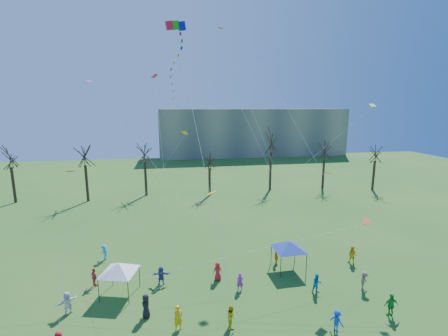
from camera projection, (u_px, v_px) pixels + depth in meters
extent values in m
cube|color=gray|center=(252.00, 132.00, 102.56)|extent=(60.00, 14.00, 15.00)
cylinder|color=black|center=(14.00, 185.00, 51.09)|extent=(0.44, 0.44, 5.99)
cylinder|color=black|center=(87.00, 183.00, 51.79)|extent=(0.44, 0.44, 6.15)
cylinder|color=black|center=(146.00, 178.00, 55.37)|extent=(0.44, 0.44, 6.17)
cylinder|color=black|center=(210.00, 182.00, 55.26)|extent=(0.44, 0.44, 5.00)
cylinder|color=black|center=(270.00, 171.00, 58.89)|extent=(0.44, 0.44, 7.32)
cylinder|color=black|center=(323.00, 174.00, 60.16)|extent=(0.44, 0.44, 5.80)
cylinder|color=black|center=(374.00, 175.00, 59.03)|extent=(0.44, 0.44, 5.64)
cube|color=red|center=(169.00, 25.00, 26.22)|extent=(0.71, 1.04, 0.97)
cube|color=#149917|center=(175.00, 26.00, 26.31)|extent=(0.71, 1.04, 0.97)
cube|color=#0D0FAB|center=(182.00, 26.00, 26.40)|extent=(0.71, 1.04, 0.97)
cylinder|color=white|center=(203.00, 161.00, 21.78)|extent=(0.02, 0.02, 24.13)
cylinder|color=#3F3F44|center=(99.00, 291.00, 25.07)|extent=(0.08, 0.08, 2.00)
cylinder|color=#3F3F44|center=(128.00, 292.00, 24.84)|extent=(0.08, 0.08, 2.00)
cylinder|color=#3F3F44|center=(112.00, 275.00, 27.48)|extent=(0.08, 0.08, 2.00)
cylinder|color=#3F3F44|center=(139.00, 276.00, 27.25)|extent=(0.08, 0.08, 2.00)
pyramid|color=white|center=(119.00, 268.00, 25.89)|extent=(3.67, 3.67, 0.86)
cylinder|color=#3F3F44|center=(281.00, 267.00, 28.71)|extent=(0.07, 0.07, 2.06)
cylinder|color=#3F3F44|center=(306.00, 264.00, 29.20)|extent=(0.07, 0.07, 2.06)
cylinder|color=#3F3F44|center=(271.00, 255.00, 31.17)|extent=(0.07, 0.07, 2.06)
cylinder|color=#3F3F44|center=(295.00, 252.00, 31.66)|extent=(0.07, 0.07, 2.06)
pyramid|color=#203BA4|center=(289.00, 245.00, 29.90)|extent=(3.93, 3.93, 0.88)
imported|color=yellow|center=(178.00, 318.00, 21.93)|extent=(0.80, 0.69, 1.86)
imported|color=yellow|center=(232.00, 316.00, 22.29)|extent=(0.71, 0.88, 1.71)
imported|color=blue|center=(337.00, 321.00, 21.86)|extent=(1.04, 1.19, 1.59)
imported|color=green|center=(391.00, 305.00, 23.40)|extent=(1.09, 0.52, 1.81)
imported|color=white|center=(67.00, 303.00, 23.74)|extent=(1.59, 1.44, 1.76)
imported|color=black|center=(146.00, 306.00, 23.28)|extent=(0.69, 0.97, 1.84)
imported|color=purple|center=(240.00, 282.00, 26.74)|extent=(0.65, 0.51, 1.57)
imported|color=#0B76A5|center=(317.00, 284.00, 26.37)|extent=(0.86, 0.69, 1.69)
imported|color=#916C4F|center=(364.00, 281.00, 26.73)|extent=(1.25, 1.19, 1.70)
imported|color=#CB4345|center=(94.00, 277.00, 27.36)|extent=(0.92, 1.03, 1.67)
imported|color=#444693|center=(161.00, 275.00, 27.67)|extent=(1.61, 0.65, 1.69)
imported|color=red|center=(218.00, 271.00, 28.32)|extent=(0.92, 0.67, 1.73)
imported|color=#CE660A|center=(276.00, 255.00, 31.38)|extent=(0.67, 0.77, 1.78)
imported|color=gold|center=(353.00, 255.00, 31.26)|extent=(1.13, 1.13, 1.85)
imported|color=#1CAAE1|center=(104.00, 252.00, 32.09)|extent=(1.20, 1.14, 1.63)
cube|color=#F0350C|center=(70.00, 171.00, 23.58)|extent=(0.63, 0.79, 0.22)
cylinder|color=white|center=(65.00, 246.00, 21.61)|extent=(0.01, 0.01, 10.85)
cube|color=#F1287C|center=(155.00, 76.00, 31.24)|extent=(0.79, 0.78, 0.38)
cylinder|color=white|center=(164.00, 174.00, 26.55)|extent=(0.01, 0.01, 21.61)
cube|color=yellow|center=(212.00, 193.00, 24.28)|extent=(0.71, 0.60, 0.30)
cylinder|color=white|center=(221.00, 249.00, 23.24)|extent=(0.01, 0.01, 8.24)
cube|color=#1BD0C3|center=(237.00, 97.00, 28.27)|extent=(0.59, 0.49, 0.32)
cylinder|color=white|center=(281.00, 192.00, 25.02)|extent=(0.01, 0.01, 18.78)
cube|color=blue|center=(259.00, 58.00, 37.17)|extent=(0.92, 0.85, 0.24)
cylinder|color=white|center=(310.00, 151.00, 30.25)|extent=(0.01, 0.01, 27.93)
cube|color=#D7451A|center=(366.00, 221.00, 24.69)|extent=(0.84, 0.85, 0.35)
cylinder|color=white|center=(220.00, 259.00, 24.17)|extent=(0.01, 0.01, 23.83)
cube|color=#ADDD34|center=(373.00, 105.00, 32.31)|extent=(0.67, 0.77, 0.31)
cylinder|color=white|center=(278.00, 187.00, 27.76)|extent=(0.01, 0.01, 28.19)
cube|color=#BD36B7|center=(89.00, 81.00, 33.80)|extent=(0.95, 0.96, 0.31)
cylinder|color=white|center=(156.00, 167.00, 30.22)|extent=(0.01, 0.01, 25.37)
cube|color=#FF3F0D|center=(220.00, 28.00, 36.25)|extent=(0.69, 0.58, 0.22)
cylinder|color=white|center=(261.00, 133.00, 31.26)|extent=(0.01, 0.01, 28.42)
cube|color=#F0285B|center=(327.00, 173.00, 28.34)|extent=(0.94, 0.87, 0.24)
cylinder|color=white|center=(345.00, 223.00, 27.49)|extent=(0.01, 0.01, 9.01)
cube|color=#FFA91A|center=(185.00, 133.00, 27.56)|extent=(0.72, 0.75, 0.35)
cylinder|color=white|center=(140.00, 202.00, 27.42)|extent=(0.01, 0.01, 14.30)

